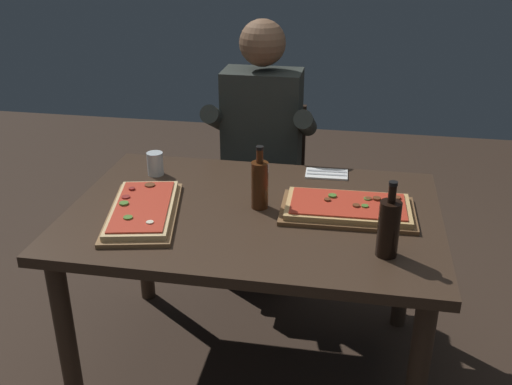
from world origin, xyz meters
name	(u,v)px	position (x,y,z in m)	size (l,w,h in m)	color
ground_plane	(254,363)	(0.00, 0.00, 0.00)	(6.40, 6.40, 0.00)	#38281E
dining_table	(254,232)	(0.00, 0.00, 0.64)	(1.40, 0.96, 0.74)	#3D2B1E
pizza_rectangular_front	(348,208)	(0.35, 0.04, 0.76)	(0.51, 0.30, 0.05)	brown
pizza_rectangular_left	(143,210)	(-0.40, -0.12, 0.76)	(0.35, 0.54, 0.05)	olive
wine_bottle_dark	(389,227)	(0.49, -0.25, 0.84)	(0.07, 0.07, 0.26)	black
oil_bottle_amber	(260,184)	(0.02, 0.03, 0.84)	(0.07, 0.07, 0.25)	#47230F
tumbler_near_camera	(155,165)	(-0.48, 0.26, 0.78)	(0.07, 0.07, 0.10)	silver
napkin_cutlery_set	(327,174)	(0.25, 0.39, 0.74)	(0.18, 0.12, 0.01)	white
diner_chair	(264,180)	(-0.10, 0.86, 0.49)	(0.44, 0.44, 0.87)	black
seated_diner	(261,142)	(-0.10, 0.74, 0.74)	(0.53, 0.41, 1.33)	#23232D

